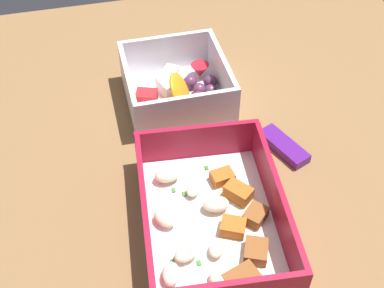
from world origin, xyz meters
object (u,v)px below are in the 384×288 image
object	(u,v)px
fruit_bowl	(178,88)
paper_cup_liner	(173,48)
candy_bar	(283,145)
pasta_container	(213,217)

from	to	relation	value
fruit_bowl	paper_cup_liner	distance (cm)	11.02
fruit_bowl	candy_bar	xyz separation A→B (cm)	(11.96, 10.41, -1.51)
pasta_container	candy_bar	distance (cm)	14.79
paper_cup_liner	pasta_container	bearing A→B (deg)	-4.83
candy_bar	paper_cup_liner	xyz separation A→B (cm)	(-22.79, -8.80, 0.23)
pasta_container	fruit_bowl	distance (cm)	21.24
fruit_bowl	paper_cup_liner	world-z (taller)	fruit_bowl
pasta_container	fruit_bowl	world-z (taller)	fruit_bowl
pasta_container	paper_cup_liner	bearing A→B (deg)	-179.47
fruit_bowl	candy_bar	distance (cm)	15.93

